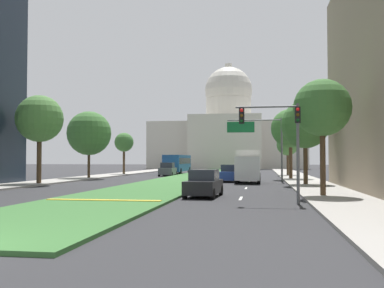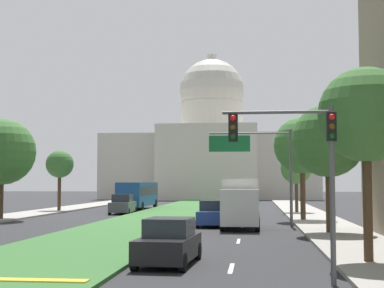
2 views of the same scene
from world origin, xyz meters
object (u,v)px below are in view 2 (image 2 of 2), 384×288
(capitol_building, at_px, (212,153))
(street_tree_right_mid, at_px, (328,141))
(sedan_lead_stopped, at_px, (169,243))
(street_tree_right_far, at_px, (302,146))
(traffic_light_near_right, at_px, (303,154))
(box_truck_delivery, at_px, (241,202))
(city_bus, at_px, (138,193))
(street_tree_right_near, at_px, (366,115))
(street_tree_left_far, at_px, (2,152))
(street_tree_left_distant, at_px, (60,165))
(overhead_guide_sign, at_px, (259,157))
(sedan_distant, at_px, (123,205))
(sedan_midblock, at_px, (212,214))
(street_tree_right_distant, at_px, (296,169))

(capitol_building, relative_size, street_tree_right_mid, 5.13)
(sedan_lead_stopped, bearing_deg, street_tree_right_far, 74.30)
(capitol_building, distance_m, traffic_light_near_right, 90.88)
(box_truck_delivery, xyz_separation_m, city_bus, (-11.71, 24.64, 0.09))
(street_tree_right_near, relative_size, city_bus, 0.65)
(street_tree_left_far, bearing_deg, street_tree_left_distant, 90.17)
(traffic_light_near_right, distance_m, street_tree_right_mid, 16.72)
(traffic_light_near_right, distance_m, sedan_lead_stopped, 6.57)
(overhead_guide_sign, relative_size, sedan_distant, 1.37)
(box_truck_delivery, bearing_deg, capitol_building, 95.70)
(street_tree_right_near, height_order, street_tree_right_far, street_tree_right_far)
(street_tree_left_far, xyz_separation_m, sedan_midblock, (16.76, -4.15, -4.53))
(street_tree_left_distant, relative_size, street_tree_right_distant, 1.07)
(sedan_lead_stopped, height_order, box_truck_delivery, box_truck_delivery)
(street_tree_right_distant, bearing_deg, street_tree_left_distant, 176.95)
(sedan_lead_stopped, relative_size, city_bus, 0.38)
(overhead_guide_sign, relative_size, street_tree_left_distant, 1.04)
(street_tree_right_near, distance_m, street_tree_right_far, 23.54)
(capitol_building, height_order, street_tree_left_far, capitol_building)
(traffic_light_near_right, distance_m, street_tree_right_near, 5.31)
(traffic_light_near_right, bearing_deg, street_tree_right_mid, 80.32)
(street_tree_left_far, relative_size, city_bus, 0.72)
(box_truck_delivery, bearing_deg, city_bus, 115.41)
(city_bus, bearing_deg, overhead_guide_sign, -60.57)
(street_tree_left_distant, xyz_separation_m, sedan_midblock, (16.80, -17.79, -3.94))
(street_tree_left_distant, distance_m, street_tree_right_distant, 23.67)
(street_tree_left_far, distance_m, sedan_midblock, 17.85)
(street_tree_left_distant, bearing_deg, street_tree_left_far, -89.83)
(sedan_midblock, bearing_deg, capitol_building, 94.20)
(street_tree_right_mid, relative_size, city_bus, 0.68)
(sedan_distant, distance_m, box_truck_delivery, 19.64)
(sedan_distant, bearing_deg, street_tree_right_mid, -50.54)
(street_tree_right_near, height_order, street_tree_left_distant, street_tree_right_near)
(street_tree_left_far, bearing_deg, street_tree_right_far, 3.85)
(city_bus, bearing_deg, street_tree_right_far, -46.78)
(street_tree_right_near, distance_m, street_tree_left_distant, 42.79)
(capitol_building, relative_size, city_bus, 3.47)
(street_tree_right_distant, relative_size, sedan_distant, 1.22)
(capitol_building, height_order, street_tree_right_near, capitol_building)
(street_tree_right_far, xyz_separation_m, street_tree_right_distant, (0.30, 10.81, -1.50))
(street_tree_right_distant, relative_size, box_truck_delivery, 0.91)
(traffic_light_near_right, xyz_separation_m, sedan_lead_stopped, (-4.52, 3.69, -3.01))
(overhead_guide_sign, distance_m, sedan_distant, 19.44)
(overhead_guide_sign, distance_m, street_tree_right_distant, 16.84)
(street_tree_right_distant, height_order, sedan_distant, street_tree_right_distant)
(traffic_light_near_right, height_order, street_tree_right_mid, street_tree_right_mid)
(box_truck_delivery, bearing_deg, traffic_light_near_right, -83.61)
(street_tree_left_distant, bearing_deg, sedan_lead_stopped, -65.46)
(street_tree_right_near, xyz_separation_m, box_truck_delivery, (-4.95, 16.21, -3.73))
(street_tree_left_distant, bearing_deg, street_tree_right_mid, -44.57)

